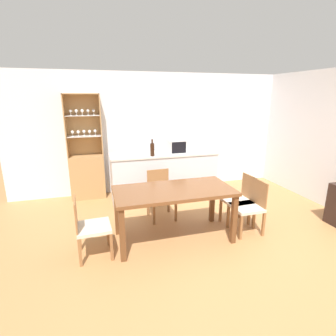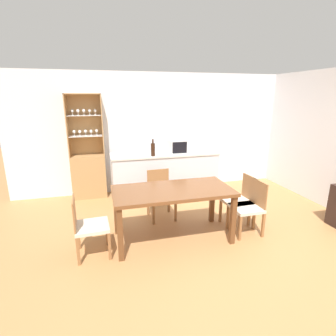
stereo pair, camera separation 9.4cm
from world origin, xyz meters
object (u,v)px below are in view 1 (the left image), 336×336
dining_table (174,195)px  wine_bottle (152,149)px  display_cabinet (87,168)px  dining_chair_side_right_near (249,206)px  microwave (179,146)px  dining_chair_head_far (161,194)px  dining_chair_side_left_near (90,227)px  dining_chair_side_right_far (240,200)px

dining_table → wine_bottle: 1.42m
display_cabinet → dining_chair_side_right_near: (2.40, -2.20, -0.21)m
display_cabinet → dining_table: 2.41m
microwave → display_cabinet: bearing=164.4°
dining_table → wine_bottle: (-0.00, 1.35, 0.41)m
dining_chair_head_far → microwave: 1.22m
dining_table → dining_chair_side_left_near: dining_chair_side_left_near is taller
dining_chair_side_right_far → wine_bottle: 1.83m
dining_chair_side_left_near → wine_bottle: (1.18, 1.48, 0.67)m
dining_chair_side_left_near → microwave: bearing=131.0°
dining_chair_side_right_near → dining_chair_side_right_far: bearing=0.1°
dining_chair_side_left_near → wine_bottle: size_ratio=2.58×
microwave → dining_chair_side_right_near: bearing=-71.0°
display_cabinet → dining_chair_side_right_near: 3.26m
dining_table → dining_chair_side_left_near: (-1.18, -0.13, -0.26)m
dining_chair_head_far → wine_bottle: (0.00, 0.61, 0.67)m
dining_chair_side_left_near → microwave: microwave is taller
display_cabinet → dining_chair_side_right_far: display_cabinet is taller
display_cabinet → microwave: display_cabinet is taller
dining_table → wine_bottle: wine_bottle is taller
dining_table → microwave: size_ratio=3.73×
dining_chair_side_left_near → dining_chair_head_far: bearing=123.8°
dining_table → dining_chair_head_far: 0.79m
display_cabinet → dining_chair_side_right_near: display_cabinet is taller
dining_table → dining_chair_side_right_near: bearing=-6.1°
dining_chair_side_right_far → dining_chair_head_far: same height
dining_chair_side_right_far → dining_chair_head_far: bearing=59.4°
microwave → dining_chair_side_left_near: bearing=-136.2°
dining_chair_side_left_near → dining_chair_side_right_far: (2.35, 0.26, 0.00)m
dining_table → dining_chair_side_right_near: 1.21m
dining_chair_side_right_near → dining_chair_head_far: size_ratio=1.00×
dining_chair_side_right_near → wine_bottle: size_ratio=2.58×
dining_chair_side_right_near → wine_bottle: (-1.18, 1.48, 0.67)m
dining_chair_side_right_far → microwave: 1.69m
dining_table → dining_chair_side_right_near: dining_chair_side_right_near is taller
dining_table → dining_chair_head_far: dining_chair_head_far is taller
dining_chair_head_far → wine_bottle: size_ratio=2.58×
dining_chair_side_right_far → wine_bottle: (-1.18, 1.23, 0.67)m
display_cabinet → dining_chair_side_left_near: display_cabinet is taller
display_cabinet → dining_chair_side_right_near: size_ratio=2.55×
display_cabinet → dining_table: size_ratio=1.24×
dining_chair_side_right_near → dining_table: bearing=84.0°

